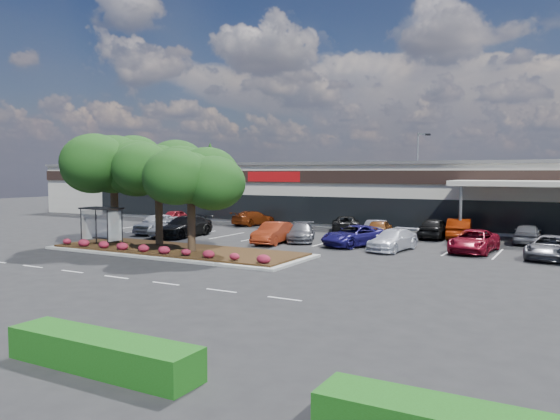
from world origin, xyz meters
The scene contains 30 objects.
ground centered at (0.00, 0.00, 0.00)m, with size 160.00×160.00×0.00m, color black.
retail_store centered at (0.06, 33.91, 3.15)m, with size 80.40×25.20×6.25m.
landscape_island centered at (-2.00, 4.00, 0.12)m, with size 18.00×6.00×0.26m.
lane_markings centered at (-0.14, 10.42, 0.01)m, with size 33.12×20.06×0.01m.
shrub_row centered at (-2.00, 1.90, 0.51)m, with size 17.00×0.80×0.50m, color maroon, non-canonical shape.
bus_shelter centered at (-7.50, 2.95, 2.31)m, with size 2.75×1.55×2.59m.
island_tree_west centered at (-8.00, 4.50, 4.21)m, with size 7.20×7.20×7.89m, color #17390F, non-canonical shape.
island_tree_mid centered at (-4.50, 5.20, 3.92)m, with size 6.60×6.60×7.32m, color #17390F, non-canonical shape.
island_tree_east centered at (-0.50, 3.70, 3.51)m, with size 5.80×5.80×6.50m, color #17390F, non-canonical shape.
hedge_south_east centered at (10.00, -13.50, 0.45)m, with size 6.00×1.30×0.90m, color #17470D.
conifer_north_west centered at (-30.00, 46.00, 5.00)m, with size 4.40×4.40×10.00m, color #17390F.
person_waiting centered at (-9.35, 2.93, 1.18)m, with size 0.67×0.44×1.83m, color #594C47.
light_pole centered at (7.48, 27.98, 3.95)m, with size 1.43×0.62×8.97m.
car_0 centered at (-10.74, 11.92, 0.85)m, with size 2.01×5.00×1.70m, color #A5A9B2.
car_1 centered at (-7.16, 11.21, 0.83)m, with size 2.32×5.72×1.66m, color black.
car_2 centered at (-8.09, 11.23, 0.78)m, with size 2.59×5.62×1.56m, color white.
car_3 centered at (1.32, 11.05, 0.78)m, with size 1.66×4.76×1.57m, color maroon.
car_4 centered at (2.53, 13.17, 0.69)m, with size 1.93×4.74×1.38m, color #4F5056.
car_5 centered at (7.09, 12.62, 0.74)m, with size 2.45×5.30×1.47m, color navy.
car_6 centered at (10.07, 11.86, 0.71)m, with size 1.98×4.87×1.41m, color silver.
car_7 centered at (14.99, 13.59, 0.73)m, with size 2.43×5.28×1.47m, color maroon.
car_8 centered at (19.57, 12.96, 0.71)m, with size 2.35×5.10×1.42m, color #56565C.
car_9 centered at (-15.46, 20.41, 0.67)m, with size 1.59×3.95×1.35m, color maroon.
car_10 centered at (-7.21, 22.03, 0.71)m, with size 2.00×4.91×1.42m, color #67240A.
car_12 centered at (3.05, 20.82, 0.71)m, with size 2.37×5.14×1.43m, color black.
car_13 centered at (6.64, 18.74, 0.70)m, with size 1.48×4.24×1.40m, color #58575F.
car_14 centered at (6.98, 18.36, 0.74)m, with size 1.75×4.34×1.48m, color brown.
car_15 centered at (10.97, 19.95, 0.82)m, with size 1.93×4.80×1.64m, color black.
car_16 centered at (12.76, 20.49, 0.81)m, with size 1.72×4.93×1.62m, color #6F1A03.
car_17 centered at (17.70, 19.85, 0.76)m, with size 1.79×4.46×1.52m, color slate.
Camera 1 is at (21.07, -23.66, 5.27)m, focal length 35.00 mm.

